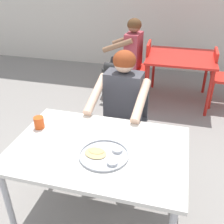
{
  "coord_description": "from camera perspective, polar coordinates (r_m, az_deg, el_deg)",
  "views": [
    {
      "loc": [
        0.52,
        -1.32,
        1.84
      ],
      "look_at": [
        0.09,
        0.33,
        0.88
      ],
      "focal_mm": 42.01,
      "sensor_mm": 36.0,
      "label": 1
    }
  ],
  "objects": [
    {
      "name": "table_foreground",
      "position": [
        1.9,
        -2.95,
        -9.28
      ],
      "size": [
        1.23,
        0.83,
        0.73
      ],
      "color": "silver",
      "rests_on": "ground"
    },
    {
      "name": "thali_tray",
      "position": [
        1.77,
        -1.76,
        -9.28
      ],
      "size": [
        0.34,
        0.34,
        0.03
      ],
      "color": "#B7BABF",
      "rests_on": "table_foreground"
    },
    {
      "name": "drinking_cup",
      "position": [
        2.11,
        -15.6,
        -2.16
      ],
      "size": [
        0.08,
        0.08,
        0.09
      ],
      "color": "#D84C19",
      "rests_on": "table_foreground"
    },
    {
      "name": "chair_foreground",
      "position": [
        2.71,
        3.13,
        -0.76
      ],
      "size": [
        0.44,
        0.47,
        0.84
      ],
      "color": "#3F3F44",
      "rests_on": "ground"
    },
    {
      "name": "diner_foreground",
      "position": [
        2.41,
        1.9,
        1.46
      ],
      "size": [
        0.52,
        0.57,
        1.2
      ],
      "color": "#292929",
      "rests_on": "ground"
    },
    {
      "name": "table_background_red",
      "position": [
        3.98,
        14.74,
        10.7
      ],
      "size": [
        0.95,
        0.9,
        0.7
      ],
      "color": "red",
      "rests_on": "ground"
    },
    {
      "name": "chair_red_left",
      "position": [
        4.09,
        6.02,
        10.11
      ],
      "size": [
        0.45,
        0.41,
        0.85
      ],
      "color": "red",
      "rests_on": "ground"
    },
    {
      "name": "chair_red_right",
      "position": [
        4.07,
        22.69,
        7.6
      ],
      "size": [
        0.43,
        0.42,
        0.82
      ],
      "color": "red",
      "rests_on": "ground"
    },
    {
      "name": "patron_background",
      "position": [
        4.03,
        3.36,
        13.11
      ],
      "size": [
        0.58,
        0.53,
        1.19
      ],
      "color": "#2D2D2D",
      "rests_on": "ground"
    }
  ]
}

